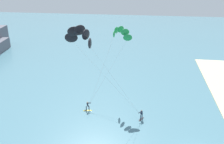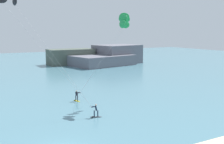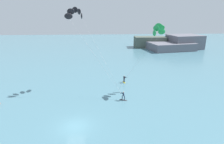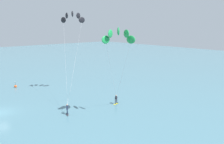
{
  "view_description": "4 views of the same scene",
  "coord_description": "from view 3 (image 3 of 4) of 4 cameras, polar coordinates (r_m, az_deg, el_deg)",
  "views": [
    {
      "loc": [
        -26.35,
        6.93,
        21.05
      ],
      "look_at": [
        11.12,
        12.95,
        6.38
      ],
      "focal_mm": 39.79,
      "sensor_mm": 36.0,
      "label": 1
    },
    {
      "loc": [
        -8.54,
        -24.03,
        10.87
      ],
      "look_at": [
        10.96,
        9.3,
        5.32
      ],
      "focal_mm": 46.96,
      "sensor_mm": 36.0,
      "label": 2
    },
    {
      "loc": [
        3.69,
        -22.46,
        14.97
      ],
      "look_at": [
        5.82,
        10.32,
        4.59
      ],
      "focal_mm": 29.61,
      "sensor_mm": 36.0,
      "label": 3
    },
    {
      "loc": [
        37.72,
        -9.25,
        13.53
      ],
      "look_at": [
        10.21,
        14.72,
        6.19
      ],
      "focal_mm": 37.12,
      "sensor_mm": 36.0,
      "label": 4
    }
  ],
  "objects": [
    {
      "name": "kitesurfer_nearshore",
      "position": [
        36.47,
        13.54,
        11.83
      ],
      "size": [
        7.79,
        7.52,
        13.33
      ],
      "color": "yellow",
      "rests_on": "ground"
    },
    {
      "name": "kitesurfer_mid_water",
      "position": [
        36.91,
        -10.65,
        16.38
      ],
      "size": [
        11.19,
        9.41,
        16.23
      ],
      "color": "#333338",
      "rests_on": "ground"
    },
    {
      "name": "ground_plane",
      "position": [
        27.25,
        -11.32,
        -16.19
      ],
      "size": [
        240.0,
        240.0,
        0.0
      ],
      "primitive_type": "plane",
      "color": "slate"
    },
    {
      "name": "distant_headland",
      "position": [
        87.81,
        17.74,
        8.45
      ],
      "size": [
        29.5,
        18.39,
        6.01
      ],
      "color": "slate",
      "rests_on": "ground"
    }
  ]
}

